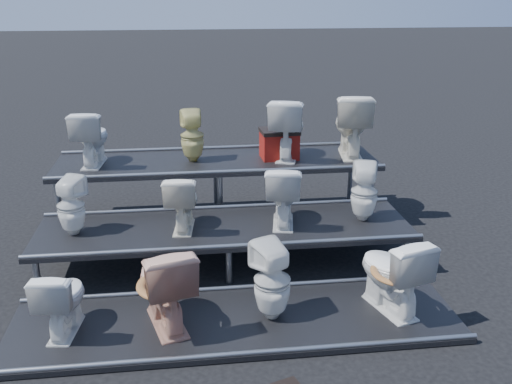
{
  "coord_description": "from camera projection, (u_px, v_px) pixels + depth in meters",
  "views": [
    {
      "loc": [
        -0.4,
        -5.95,
        3.0
      ],
      "look_at": [
        0.37,
        0.1,
        0.82
      ],
      "focal_mm": 40.0,
      "sensor_mm": 36.0,
      "label": 1
    }
  ],
  "objects": [
    {
      "name": "tier_mid",
      "position": [
        225.0,
        244.0,
        6.53
      ],
      "size": [
        4.2,
        1.2,
        0.46
      ],
      "primitive_type": "cube",
      "color": "black",
      "rests_on": "ground"
    },
    {
      "name": "red_crate",
      "position": [
        279.0,
        145.0,
        7.57
      ],
      "size": [
        0.49,
        0.4,
        0.34
      ],
      "primitive_type": "cube",
      "rotation": [
        0.0,
        0.0,
        0.05
      ],
      "color": "maroon",
      "rests_on": "tier_back"
    },
    {
      "name": "toilet_1",
      "position": [
        164.0,
        284.0,
        5.16
      ],
      "size": [
        0.66,
        0.9,
        0.83
      ],
      "primitive_type": "imported",
      "rotation": [
        0.0,
        0.0,
        3.41
      ],
      "color": "tan",
      "rests_on": "tier_front"
    },
    {
      "name": "toilet_7",
      "position": [
        364.0,
        192.0,
        6.53
      ],
      "size": [
        0.38,
        0.38,
        0.68
      ],
      "primitive_type": "imported",
      "rotation": [
        0.0,
        0.0,
        2.88
      ],
      "color": "white",
      "rests_on": "tier_mid"
    },
    {
      "name": "toilet_4",
      "position": [
        71.0,
        206.0,
        6.15
      ],
      "size": [
        0.39,
        0.39,
        0.65
      ],
      "primitive_type": "imported",
      "rotation": [
        0.0,
        0.0,
        2.71
      ],
      "color": "white",
      "rests_on": "tier_mid"
    },
    {
      "name": "toilet_5",
      "position": [
        182.0,
        201.0,
        6.29
      ],
      "size": [
        0.42,
        0.66,
        0.64
      ],
      "primitive_type": "imported",
      "rotation": [
        0.0,
        0.0,
        3.03
      ],
      "color": "white",
      "rests_on": "tier_mid"
    },
    {
      "name": "toilet_2",
      "position": [
        272.0,
        281.0,
        5.29
      ],
      "size": [
        0.45,
        0.46,
        0.76
      ],
      "primitive_type": "imported",
      "rotation": [
        0.0,
        0.0,
        3.55
      ],
      "color": "white",
      "rests_on": "tier_front"
    },
    {
      "name": "tier_back",
      "position": [
        218.0,
        190.0,
        7.68
      ],
      "size": [
        4.2,
        1.2,
        0.86
      ],
      "primitive_type": "cube",
      "color": "black",
      "rests_on": "ground"
    },
    {
      "name": "toilet_11",
      "position": [
        351.0,
        125.0,
        7.61
      ],
      "size": [
        0.6,
        0.89,
        0.85
      ],
      "primitive_type": "imported",
      "rotation": [
        0.0,
        0.0,
        2.99
      ],
      "color": "white",
      "rests_on": "tier_back"
    },
    {
      "name": "toilet_6",
      "position": [
        283.0,
        194.0,
        6.42
      ],
      "size": [
        0.51,
        0.75,
        0.71
      ],
      "primitive_type": "imported",
      "rotation": [
        0.0,
        0.0,
        2.96
      ],
      "color": "white",
      "rests_on": "tier_mid"
    },
    {
      "name": "toilet_9",
      "position": [
        192.0,
        136.0,
        7.39
      ],
      "size": [
        0.33,
        0.33,
        0.67
      ],
      "primitive_type": "imported",
      "rotation": [
        0.0,
        0.0,
        3.23
      ],
      "color": "#CBC378",
      "rests_on": "tier_back"
    },
    {
      "name": "ground",
      "position": [
        226.0,
        262.0,
        6.61
      ],
      "size": [
        80.0,
        80.0,
        0.0
      ],
      "primitive_type": "plane",
      "color": "black",
      "rests_on": "ground"
    },
    {
      "name": "toilet_0",
      "position": [
        62.0,
        299.0,
        5.08
      ],
      "size": [
        0.44,
        0.68,
        0.65
      ],
      "primitive_type": "imported",
      "rotation": [
        0.0,
        0.0,
        3.01
      ],
      "color": "white",
      "rests_on": "tier_front"
    },
    {
      "name": "tier_front",
      "position": [
        236.0,
        321.0,
        5.39
      ],
      "size": [
        4.2,
        1.2,
        0.06
      ],
      "primitive_type": "cube",
      "color": "black",
      "rests_on": "ground"
    },
    {
      "name": "toilet_3",
      "position": [
        391.0,
        272.0,
        5.42
      ],
      "size": [
        0.64,
        0.87,
        0.79
      ],
      "primitive_type": "imported",
      "rotation": [
        0.0,
        0.0,
        3.43
      ],
      "color": "white",
      "rests_on": "tier_front"
    },
    {
      "name": "toilet_8",
      "position": [
        91.0,
        138.0,
        7.23
      ],
      "size": [
        0.46,
        0.73,
        0.71
      ],
      "primitive_type": "imported",
      "rotation": [
        0.0,
        0.0,
        3.04
      ],
      "color": "white",
      "rests_on": "tier_back"
    },
    {
      "name": "toilet_10",
      "position": [
        287.0,
        128.0,
        7.51
      ],
      "size": [
        0.66,
        0.89,
        0.81
      ],
      "primitive_type": "imported",
      "rotation": [
        0.0,
        0.0,
        2.86
      ],
      "color": "white",
      "rests_on": "tier_back"
    }
  ]
}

